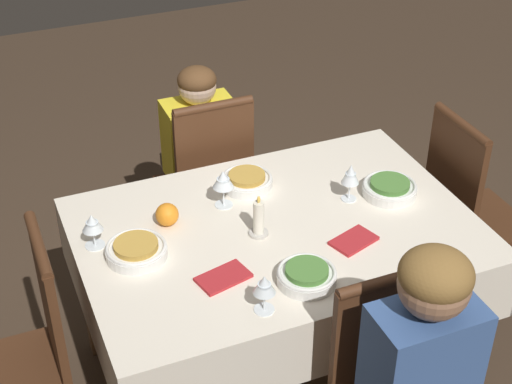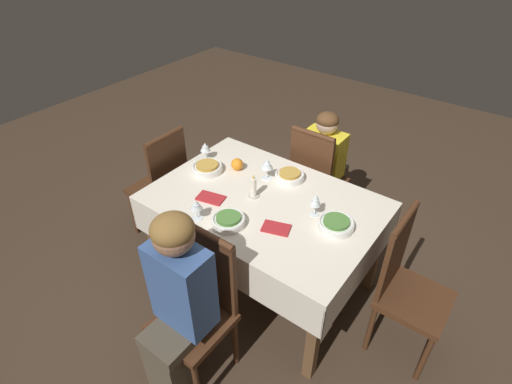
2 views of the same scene
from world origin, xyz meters
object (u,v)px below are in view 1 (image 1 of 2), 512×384
Objects in this scene: wine_glass_east at (92,224)px; napkin_spare_side at (223,277)px; wine_glass_south at (223,181)px; bowl_east at (136,250)px; wine_glass_north at (264,286)px; dining_table at (277,248)px; chair_south at (208,183)px; bowl_south at (248,180)px; bowl_north at (307,275)px; orange_fruit at (167,215)px; bowl_west at (390,188)px; napkin_red_folded at (354,241)px; wine_glass_west at (351,175)px; person_child_yellow at (196,156)px; chair_west at (468,209)px; candle_centerpiece at (259,220)px; chair_east at (28,354)px.

wine_glass_east is 0.48m from napkin_spare_side.
bowl_east is (0.37, 0.17, -0.08)m from wine_glass_south.
wine_glass_north is 1.04× the size of wine_glass_east.
napkin_spare_side reaches higher than dining_table.
bowl_south is at bearing 93.16° from chair_south.
bowl_north is 0.57m from bowl_east.
orange_fruit is (0.35, 0.12, 0.01)m from bowl_south.
bowl_south is 0.95× the size of bowl_west.
chair_south is 5.30× the size of napkin_red_folded.
wine_glass_west is at bearing 162.35° from wine_glass_south.
wine_glass_west reaches higher than wine_glass_north.
person_child_yellow reaches higher than wine_glass_north.
wine_glass_south is 0.42m from bowl_east.
chair_west reaches higher than wine_glass_east.
person_child_yellow reaches higher than chair_south.
chair_west is 5.07× the size of napkin_spare_side.
candle_centerpiece is at bearing 146.80° from orange_fruit.
chair_east is 7.08× the size of wine_glass_north.
dining_table is 0.38m from wine_glass_west.
bowl_west is 1.35× the size of wine_glass_west.
bowl_south is 1.50× the size of wine_glass_east.
napkin_spare_side is at bearing 136.01° from wine_glass_east.
wine_glass_west is (-0.44, 0.14, -0.00)m from wine_glass_south.
chair_south is 5.91× the size of candle_centerpiece.
person_child_yellow is 5.42× the size of napkin_spare_side.
person_child_yellow is at bearing -130.04° from wine_glass_east.
orange_fruit is at bearing -137.60° from bowl_east.
bowl_west is 1.14× the size of napkin_red_folded.
chair_west reaches higher than bowl_south.
napkin_red_folded is at bearing -178.58° from napkin_spare_side.
wine_glass_east is at bearing -15.93° from candle_centerpiece.
wine_glass_south is 0.43m from napkin_spare_side.
orange_fruit reaches higher than bowl_east.
chair_west is at bearing -177.43° from bowl_east.
napkin_red_folded is at bearing 131.44° from wine_glass_south.
wine_glass_west is (-0.93, 0.08, 0.01)m from wine_glass_east.
chair_south reaches higher than orange_fruit.
wine_glass_south is 0.92× the size of candle_centerpiece.
candle_centerpiece is at bearing 164.07° from wine_glass_east.
wine_glass_north is at bearing 64.93° from chair_east.
orange_fruit reaches higher than bowl_west.
chair_east is at bearing 32.95° from wine_glass_east.
bowl_south is at bearing -107.89° from wine_glass_north.
napkin_spare_side is at bearing 16.62° from bowl_west.
candle_centerpiece is (-0.54, 0.15, -0.03)m from wine_glass_east.
wine_glass_west is (-0.31, 0.22, 0.08)m from bowl_south.
napkin_red_folded is (0.70, 0.27, 0.23)m from chair_west.
wine_glass_west is (-1.22, -0.11, 0.33)m from chair_east.
chair_east is 1.27m from wine_glass_west.
bowl_south is 0.31m from candle_centerpiece.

